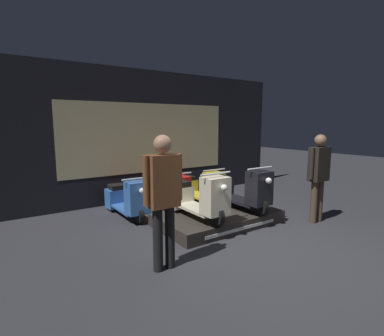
# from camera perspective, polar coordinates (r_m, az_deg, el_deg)

# --- Properties ---
(ground_plane) EXTENTS (30.00, 30.00, 0.00)m
(ground_plane) POSITION_cam_1_polar(r_m,az_deg,el_deg) (4.85, 13.96, -15.05)
(ground_plane) COLOR #2D2D33
(shop_wall_back) EXTENTS (8.00, 0.09, 3.20)m
(shop_wall_back) POSITION_cam_1_polar(r_m,az_deg,el_deg) (7.61, -8.18, 6.05)
(shop_wall_back) COLOR black
(shop_wall_back) RESTS_ON ground_plane
(display_platform) EXTENTS (2.30, 1.33, 0.23)m
(display_platform) POSITION_cam_1_polar(r_m,az_deg,el_deg) (5.85, 4.94, -9.48)
(display_platform) COLOR #2D2823
(display_platform) RESTS_ON ground_plane
(scooter_display_left) EXTENTS (0.60, 1.58, 0.90)m
(scooter_display_left) POSITION_cam_1_polar(r_m,az_deg,el_deg) (5.39, 0.88, -5.69)
(scooter_display_left) COLOR black
(scooter_display_left) RESTS_ON display_platform
(scooter_display_right) EXTENTS (0.60, 1.58, 0.90)m
(scooter_display_right) POSITION_cam_1_polar(r_m,az_deg,el_deg) (6.03, 8.93, -4.26)
(scooter_display_right) COLOR black
(scooter_display_right) RESTS_ON display_platform
(scooter_backrow_0) EXTENTS (0.60, 1.58, 0.90)m
(scooter_backrow_0) POSITION_cam_1_polar(r_m,az_deg,el_deg) (6.35, -12.30, -5.83)
(scooter_backrow_0) COLOR black
(scooter_backrow_0) RESTS_ON ground_plane
(scooter_backrow_1) EXTENTS (0.60, 1.58, 0.90)m
(scooter_backrow_1) POSITION_cam_1_polar(r_m,az_deg,el_deg) (6.74, -4.90, -4.82)
(scooter_backrow_1) COLOR black
(scooter_backrow_1) RESTS_ON ground_plane
(scooter_backrow_2) EXTENTS (0.60, 1.58, 0.90)m
(scooter_backrow_2) POSITION_cam_1_polar(r_m,az_deg,el_deg) (7.24, 1.57, -3.86)
(scooter_backrow_2) COLOR black
(scooter_backrow_2) RESTS_ON ground_plane
(person_left_browsing) EXTENTS (0.56, 0.23, 1.78)m
(person_left_browsing) POSITION_cam_1_polar(r_m,az_deg,el_deg) (3.86, -5.49, -4.60)
(person_left_browsing) COLOR black
(person_left_browsing) RESTS_ON ground_plane
(person_right_browsing) EXTENTS (0.56, 0.23, 1.71)m
(person_right_browsing) POSITION_cam_1_polar(r_m,az_deg,el_deg) (6.22, 22.97, -0.61)
(person_right_browsing) COLOR #473828
(person_right_browsing) RESTS_ON ground_plane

